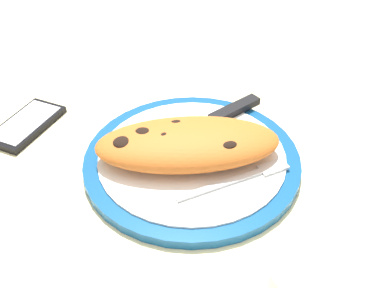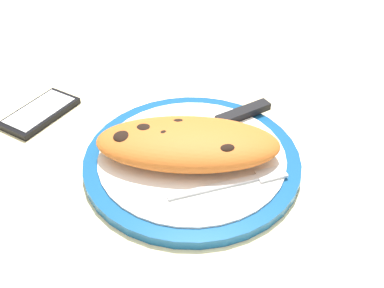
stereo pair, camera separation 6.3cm
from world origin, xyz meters
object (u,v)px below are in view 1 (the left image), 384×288
Objects in this scene: knife at (222,116)px; smartphone at (26,125)px; fork at (244,177)px; calzone at (188,144)px; plate at (192,160)px.

smartphone is at bearing 157.92° from knife.
knife is at bearing 77.26° from fork.
calzone is 1.69× the size of fork.
plate is 3.21cm from calzone.
fork is at bearing -102.74° from knife.
knife is (3.03, 13.40, 0.30)cm from fork.
knife reaches higher than smartphone.
calzone is 27.40cm from smartphone.
plate is at bearing 5.95° from calzone.
plate reaches higher than smartphone.
knife reaches higher than plate.
smartphone is (-21.00, 17.99, -0.24)cm from plate.
calzone reaches higher than plate.
plate is 2.30× the size of smartphone.
calzone is at bearing -142.24° from knife.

